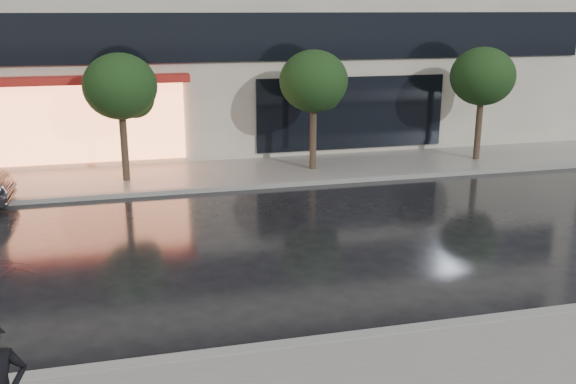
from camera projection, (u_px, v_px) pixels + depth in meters
name	position (u px, v px, depth m)	size (l,w,h in m)	color
ground	(306.00, 318.00, 11.26)	(120.00, 120.00, 0.00)	black
sidewalk_far	(222.00, 174.00, 20.80)	(60.00, 3.50, 0.12)	slate
curb_near	(323.00, 342.00, 10.31)	(60.00, 0.25, 0.14)	gray
curb_far	(230.00, 188.00, 19.17)	(60.00, 0.25, 0.14)	gray
tree_mid_west	(122.00, 89.00, 19.13)	(2.20, 2.20, 3.99)	#33261C
tree_mid_east	(315.00, 83.00, 20.52)	(2.20, 2.20, 3.99)	#33261C
tree_far_east	(484.00, 79.00, 21.91)	(2.20, 2.20, 3.99)	#33261C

